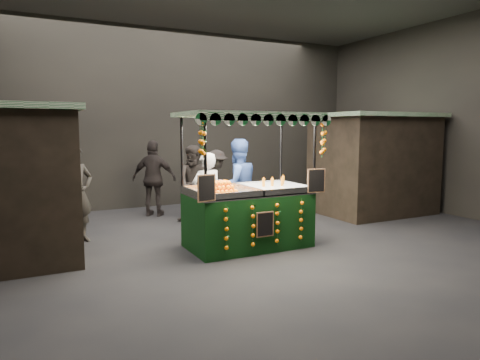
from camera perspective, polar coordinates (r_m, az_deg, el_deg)
name	(u,v)px	position (r m, az deg, el deg)	size (l,w,h in m)	color
ground	(252,246)	(8.20, 1.67, -8.81)	(12.00, 12.00, 0.00)	black
market_hall	(253,63)	(7.98, 1.76, 15.28)	(12.10, 10.10, 5.05)	black
neighbour_stall_right	(373,163)	(11.77, 17.26, 2.15)	(3.00, 2.20, 2.60)	black
juice_stall	(249,206)	(8.00, 1.24, -3.49)	(2.58, 1.52, 2.50)	black
vendor_grey	(207,196)	(8.63, -4.43, -2.12)	(0.65, 0.45, 1.74)	gray
vendor_blue	(237,186)	(9.11, -0.38, -0.80)	(1.00, 0.80, 2.00)	navy
shopper_0	(76,194)	(8.87, -20.93, -1.74)	(0.83, 0.71, 1.91)	#292621
shopper_1	(195,184)	(10.17, -5.98, -0.52)	(1.12, 1.07, 1.83)	#2C2623
shopper_2	(154,178)	(11.04, -11.36, 0.21)	(1.19, 1.02, 1.92)	black
shopper_3	(216,183)	(10.95, -3.17, -0.36)	(1.16, 1.24, 1.68)	#282220
shopper_4	(38,191)	(9.85, -25.26, -1.31)	(1.02, 0.80, 1.85)	black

